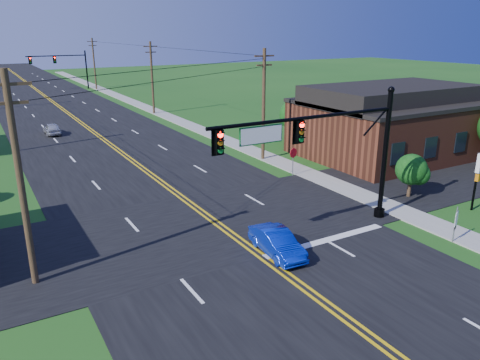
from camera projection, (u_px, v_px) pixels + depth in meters
ground at (368, 340)px, 16.34m from camera, size 260.00×260.00×0.00m
road_main at (73, 118)px, 57.51m from camera, size 16.00×220.00×0.04m
road_cross at (212, 223)px, 26.22m from camera, size 70.00×10.00×0.04m
sidewalk at (184, 123)px, 54.28m from camera, size 2.00×160.00×0.08m
signal_mast_main at (323, 146)px, 23.55m from camera, size 11.30×0.60×7.48m
signal_mast_far at (61, 64)px, 82.94m from camera, size 10.98×0.60×7.48m
brick_building at (389, 128)px, 40.00m from camera, size 14.20×11.20×4.70m
utility_pole_left_a at (20, 178)px, 18.59m from camera, size 1.80×0.28×9.00m
utility_pole_right_a at (264, 103)px, 37.69m from camera, size 1.80×0.28×9.00m
utility_pole_right_b at (152, 77)px, 59.10m from camera, size 1.80×0.28×9.00m
utility_pole_right_c at (94, 63)px, 83.80m from camera, size 1.80×0.28×9.00m
tree_right_back at (295, 115)px, 44.60m from camera, size 3.00×3.00×4.10m
shrub_corner at (411, 170)px, 29.81m from camera, size 2.00×2.00×2.86m
blue_car at (277, 243)px, 22.37m from camera, size 1.58×3.80×1.22m
distant_car at (52, 129)px, 48.19m from camera, size 1.40×3.47×1.18m
route_sign at (456, 222)px, 23.48m from camera, size 0.46×0.21×1.95m
stop_sign at (293, 156)px, 34.24m from camera, size 0.75×0.21×2.15m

